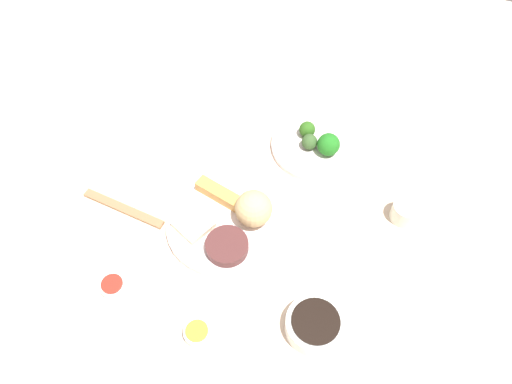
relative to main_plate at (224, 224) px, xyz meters
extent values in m
cube|color=beige|center=(0.01, 0.03, -0.02)|extent=(2.20, 2.20, 0.02)
cylinder|color=white|center=(0.00, 0.00, 0.00)|extent=(0.25, 0.25, 0.02)
sphere|color=tan|center=(-0.03, 0.06, 0.05)|extent=(0.08, 0.08, 0.08)
cube|color=gold|center=(-0.06, -0.03, 0.02)|extent=(0.06, 0.12, 0.03)
cube|color=beige|center=(0.03, -0.06, 0.02)|extent=(0.09, 0.09, 0.01)
cylinder|color=#4F2827|center=(0.06, 0.03, 0.02)|extent=(0.09, 0.09, 0.02)
cylinder|color=white|center=(-0.29, 0.12, 0.00)|extent=(0.22, 0.22, 0.01)
sphere|color=#37582A|center=(-0.27, 0.11, 0.03)|extent=(0.04, 0.04, 0.04)
sphere|color=#20741F|center=(-0.28, 0.15, 0.03)|extent=(0.05, 0.05, 0.05)
sphere|color=#2E621B|center=(-0.31, 0.09, 0.03)|extent=(0.04, 0.04, 0.04)
cylinder|color=white|center=(0.15, 0.26, 0.01)|extent=(0.11, 0.11, 0.04)
cylinder|color=black|center=(0.15, 0.26, 0.03)|extent=(0.09, 0.09, 0.00)
cylinder|color=white|center=(0.24, 0.05, 0.00)|extent=(0.05, 0.05, 0.02)
cylinder|color=yellow|center=(0.24, 0.05, 0.01)|extent=(0.04, 0.04, 0.00)
cylinder|color=white|center=(0.22, -0.15, 0.00)|extent=(0.05, 0.05, 0.02)
cylinder|color=red|center=(0.22, -0.15, 0.01)|extent=(0.04, 0.04, 0.00)
cylinder|color=white|center=(-0.17, 0.36, 0.02)|extent=(0.06, 0.06, 0.05)
cube|color=#9B704A|center=(0.04, -0.23, 0.00)|extent=(0.03, 0.21, 0.01)
camera|label=1|loc=(0.50, 0.27, 0.93)|focal=34.84mm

